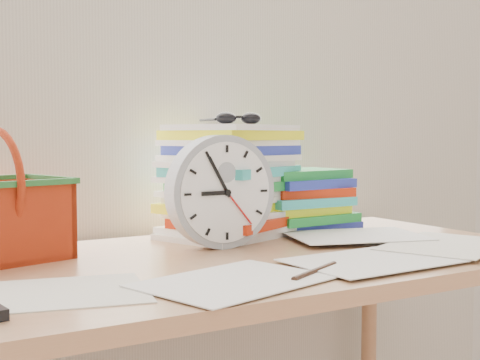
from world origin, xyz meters
TOP-DOWN VIEW (x-y plane):
  - curtain at (0.00, 1.98)m, footprint 2.40×0.01m
  - desk at (0.00, 1.60)m, footprint 1.40×0.70m
  - paper_stack at (0.13, 1.83)m, footprint 0.38×0.35m
  - clock at (0.04, 1.70)m, footprint 0.25×0.05m
  - sunglasses at (0.14, 1.78)m, footprint 0.14×0.12m
  - book_stack at (0.36, 1.83)m, footprint 0.27×0.21m
  - pen at (0.04, 1.37)m, footprint 0.15×0.08m
  - scattered_papers at (0.00, 1.60)m, footprint 1.26×0.42m

SIDE VIEW (x-z plane):
  - desk at x=0.00m, z-range 0.30..1.05m
  - pen at x=0.04m, z-range 0.75..0.76m
  - scattered_papers at x=0.00m, z-range 0.75..0.77m
  - book_stack at x=0.36m, z-range 0.75..0.91m
  - clock at x=0.04m, z-range 0.75..1.00m
  - paper_stack at x=0.13m, z-range 0.75..1.02m
  - sunglasses at x=0.14m, z-range 1.02..1.05m
  - curtain at x=0.00m, z-range 0.05..2.55m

